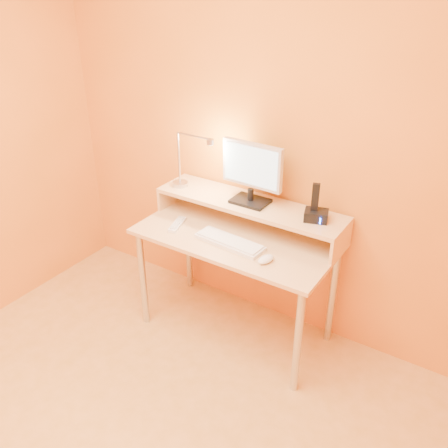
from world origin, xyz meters
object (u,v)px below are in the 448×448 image
Objects in this scene: monitor_panel at (252,165)px; lamp_base at (180,184)px; mouse at (266,259)px; keyboard at (230,242)px; remote_control at (177,224)px; phone_dock at (316,215)px.

lamp_base is (-0.51, -0.04, -0.23)m from monitor_panel.
monitor_panel is at bearing 144.24° from mouse.
remote_control is at bearing -177.25° from keyboard.
lamp_base is 0.93m from phone_dock.
keyboard is at bearing -84.54° from monitor_panel.
keyboard reaches higher than remote_control.
monitor_panel is 3.00× the size of phone_dock.
lamp_base reaches higher than remote_control.
keyboard is at bearing -166.42° from phone_dock.
remote_control is at bearing -58.42° from lamp_base.
monitor_panel reaches higher than mouse.
keyboard is (0.52, -0.22, -0.16)m from lamp_base.
phone_dock is at bearing 0.33° from remote_control.
mouse is at bearing -132.96° from phone_dock.
mouse is 0.66m from remote_control.
remote_control is at bearing 178.66° from phone_dock.
phone_dock is 1.22× the size of mouse.
monitor_panel is 0.47m from phone_dock.
mouse is at bearing -22.40° from remote_control.
phone_dock reaches higher than keyboard.
phone_dock is 0.31× the size of keyboard.
lamp_base reaches higher than keyboard.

